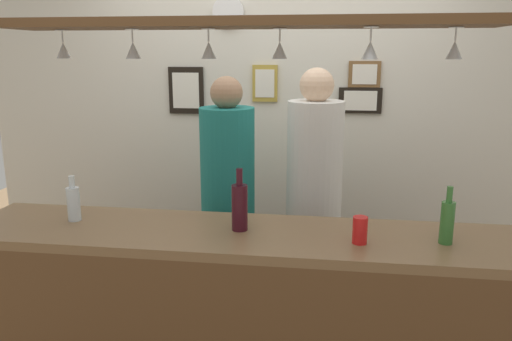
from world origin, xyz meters
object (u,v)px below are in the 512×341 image
at_px(wall_clock, 228,12).
at_px(picture_frame_caricature, 186,90).
at_px(drink_can, 360,230).
at_px(picture_frame_crest, 265,83).
at_px(person_middle_teal_shirt, 228,184).
at_px(bottle_soda_clear, 74,203).
at_px(bottle_wine_dark_red, 240,206).
at_px(picture_frame_lower_pair, 360,101).
at_px(person_right_white_patterned_shirt, 314,182).
at_px(bottle_beer_green_import, 447,221).
at_px(picture_frame_upper_small, 364,74).

bearing_deg(wall_clock, picture_frame_caricature, 178.90).
relative_size(drink_can, picture_frame_crest, 0.47).
height_order(person_middle_teal_shirt, bottle_soda_clear, person_middle_teal_shirt).
distance_m(person_middle_teal_shirt, bottle_wine_dark_red, 0.81).
bearing_deg(picture_frame_lower_pair, bottle_soda_clear, -137.10).
distance_m(bottle_wine_dark_red, drink_can, 0.56).
relative_size(picture_frame_lower_pair, wall_clock, 1.36).
relative_size(person_right_white_patterned_shirt, wall_clock, 7.94).
height_order(bottle_wine_dark_red, bottle_beer_green_import, bottle_wine_dark_red).
relative_size(bottle_soda_clear, picture_frame_caricature, 0.68).
relative_size(person_middle_teal_shirt, picture_frame_crest, 6.51).
bearing_deg(person_right_white_patterned_shirt, bottle_wine_dark_red, -113.12).
height_order(person_right_white_patterned_shirt, bottle_wine_dark_red, person_right_white_patterned_shirt).
distance_m(bottle_soda_clear, picture_frame_crest, 1.66).
bearing_deg(bottle_beer_green_import, picture_frame_lower_pair, 102.15).
bearing_deg(picture_frame_upper_small, picture_frame_lower_pair, 180.00).
bearing_deg(picture_frame_upper_small, bottle_soda_clear, -137.50).
height_order(person_middle_teal_shirt, bottle_wine_dark_red, person_middle_teal_shirt).
bearing_deg(picture_frame_caricature, drink_can, -51.13).
xyz_separation_m(bottle_beer_green_import, picture_frame_caricature, (-1.57, 1.43, 0.45)).
bearing_deg(person_middle_teal_shirt, picture_frame_caricature, 124.87).
height_order(bottle_beer_green_import, bottle_soda_clear, bottle_beer_green_import).
height_order(bottle_soda_clear, picture_frame_lower_pair, picture_frame_lower_pair).
relative_size(person_middle_teal_shirt, picture_frame_upper_small, 7.70).
height_order(bottle_beer_green_import, picture_frame_caricature, picture_frame_caricature).
bearing_deg(bottle_soda_clear, wall_clock, 68.66).
xyz_separation_m(bottle_beer_green_import, picture_frame_lower_pair, (-0.31, 1.43, 0.39)).
relative_size(drink_can, picture_frame_lower_pair, 0.41).
distance_m(bottle_wine_dark_red, picture_frame_caricature, 1.58).
bearing_deg(person_right_white_patterned_shirt, picture_frame_caricature, 147.72).
relative_size(person_right_white_patterned_shirt, bottle_soda_clear, 7.59).
relative_size(picture_frame_upper_small, wall_clock, 1.00).
height_order(picture_frame_crest, picture_frame_caricature, picture_frame_crest).
distance_m(bottle_soda_clear, picture_frame_upper_small, 2.10).
xyz_separation_m(person_right_white_patterned_shirt, picture_frame_lower_pair, (0.29, 0.61, 0.44)).
distance_m(picture_frame_crest, picture_frame_lower_pair, 0.69).
bearing_deg(wall_clock, person_right_white_patterned_shirt, -43.19).
distance_m(drink_can, picture_frame_upper_small, 1.60).
relative_size(bottle_beer_green_import, picture_frame_caricature, 0.76).
xyz_separation_m(picture_frame_crest, picture_frame_caricature, (-0.58, 0.00, -0.06)).
distance_m(picture_frame_crest, picture_frame_caricature, 0.59).
relative_size(bottle_beer_green_import, drink_can, 2.13).
xyz_separation_m(bottle_wine_dark_red, picture_frame_caricature, (-0.64, 1.38, 0.43)).
distance_m(person_middle_teal_shirt, person_right_white_patterned_shirt, 0.54).
distance_m(bottle_soda_clear, wall_clock, 1.77).
relative_size(person_right_white_patterned_shirt, bottle_beer_green_import, 6.72).
bearing_deg(bottle_wine_dark_red, drink_can, -9.67).
height_order(bottle_wine_dark_red, picture_frame_caricature, picture_frame_caricature).
xyz_separation_m(bottle_wine_dark_red, picture_frame_crest, (-0.05, 1.38, 0.49)).
distance_m(bottle_beer_green_import, bottle_soda_clear, 1.78).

